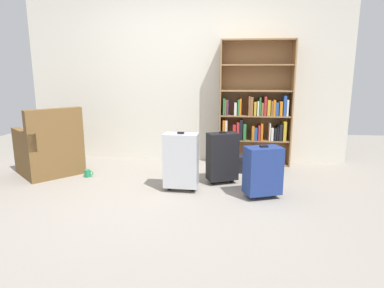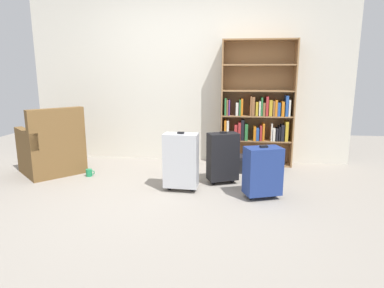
{
  "view_description": "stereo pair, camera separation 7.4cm",
  "coord_description": "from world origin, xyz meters",
  "px_view_note": "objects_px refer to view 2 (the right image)",
  "views": [
    {
      "loc": [
        0.63,
        -3.26,
        1.34
      ],
      "look_at": [
        0.25,
        0.37,
        0.55
      ],
      "focal_mm": 31.01,
      "sensor_mm": 36.0,
      "label": 1
    },
    {
      "loc": [
        0.7,
        -3.26,
        1.34
      ],
      "look_at": [
        0.25,
        0.37,
        0.55
      ],
      "focal_mm": 31.01,
      "sensor_mm": 36.0,
      "label": 2
    }
  ],
  "objects_px": {
    "storage_box": "(255,164)",
    "bookshelf": "(257,109)",
    "mug": "(89,173)",
    "armchair": "(52,150)",
    "suitcase_black": "(223,157)",
    "suitcase_silver": "(181,160)",
    "suitcase_navy_blue": "(263,171)"
  },
  "relations": [
    {
      "from": "armchair",
      "to": "mug",
      "type": "xyz_separation_m",
      "value": [
        0.55,
        -0.1,
        -0.27
      ]
    },
    {
      "from": "suitcase_silver",
      "to": "mug",
      "type": "bearing_deg",
      "value": 163.66
    },
    {
      "from": "armchair",
      "to": "storage_box",
      "type": "height_order",
      "value": "armchair"
    },
    {
      "from": "suitcase_navy_blue",
      "to": "suitcase_silver",
      "type": "relative_size",
      "value": 0.85
    },
    {
      "from": "bookshelf",
      "to": "armchair",
      "type": "xyz_separation_m",
      "value": [
        -2.76,
        -0.79,
        -0.5
      ]
    },
    {
      "from": "bookshelf",
      "to": "suitcase_silver",
      "type": "xyz_separation_m",
      "value": [
        -0.92,
        -1.27,
        -0.46
      ]
    },
    {
      "from": "mug",
      "to": "armchair",
      "type": "bearing_deg",
      "value": 169.77
    },
    {
      "from": "storage_box",
      "to": "suitcase_silver",
      "type": "relative_size",
      "value": 0.64
    },
    {
      "from": "mug",
      "to": "bookshelf",
      "type": "bearing_deg",
      "value": 21.91
    },
    {
      "from": "armchair",
      "to": "suitcase_silver",
      "type": "height_order",
      "value": "armchair"
    },
    {
      "from": "armchair",
      "to": "storage_box",
      "type": "relative_size",
      "value": 2.24
    },
    {
      "from": "mug",
      "to": "suitcase_navy_blue",
      "type": "relative_size",
      "value": 0.21
    },
    {
      "from": "suitcase_black",
      "to": "storage_box",
      "type": "bearing_deg",
      "value": 51.1
    },
    {
      "from": "bookshelf",
      "to": "suitcase_navy_blue",
      "type": "bearing_deg",
      "value": -90.57
    },
    {
      "from": "bookshelf",
      "to": "armchair",
      "type": "distance_m",
      "value": 2.92
    },
    {
      "from": "mug",
      "to": "suitcase_silver",
      "type": "height_order",
      "value": "suitcase_silver"
    },
    {
      "from": "bookshelf",
      "to": "storage_box",
      "type": "distance_m",
      "value": 0.82
    },
    {
      "from": "armchair",
      "to": "suitcase_silver",
      "type": "xyz_separation_m",
      "value": [
        1.84,
        -0.48,
        0.04
      ]
    },
    {
      "from": "suitcase_black",
      "to": "suitcase_navy_blue",
      "type": "bearing_deg",
      "value": -45.01
    },
    {
      "from": "armchair",
      "to": "suitcase_black",
      "type": "xyz_separation_m",
      "value": [
        2.3,
        -0.16,
        0.02
      ]
    },
    {
      "from": "suitcase_silver",
      "to": "suitcase_black",
      "type": "height_order",
      "value": "suitcase_silver"
    },
    {
      "from": "storage_box",
      "to": "armchair",
      "type": "bearing_deg",
      "value": -172.22
    },
    {
      "from": "mug",
      "to": "storage_box",
      "type": "xyz_separation_m",
      "value": [
        2.18,
        0.47,
        0.07
      ]
    },
    {
      "from": "suitcase_black",
      "to": "suitcase_silver",
      "type": "bearing_deg",
      "value": -145.66
    },
    {
      "from": "mug",
      "to": "storage_box",
      "type": "height_order",
      "value": "storage_box"
    },
    {
      "from": "storage_box",
      "to": "suitcase_navy_blue",
      "type": "xyz_separation_m",
      "value": [
        0.01,
        -0.98,
        0.19
      ]
    },
    {
      "from": "storage_box",
      "to": "suitcase_black",
      "type": "bearing_deg",
      "value": -128.9
    },
    {
      "from": "storage_box",
      "to": "bookshelf",
      "type": "bearing_deg",
      "value": 86.19
    },
    {
      "from": "suitcase_navy_blue",
      "to": "suitcase_black",
      "type": "xyz_separation_m",
      "value": [
        -0.44,
        0.44,
        0.03
      ]
    },
    {
      "from": "storage_box",
      "to": "suitcase_silver",
      "type": "bearing_deg",
      "value": -136.47
    },
    {
      "from": "mug",
      "to": "storage_box",
      "type": "bearing_deg",
      "value": 12.21
    },
    {
      "from": "suitcase_silver",
      "to": "suitcase_black",
      "type": "distance_m",
      "value": 0.56
    }
  ]
}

